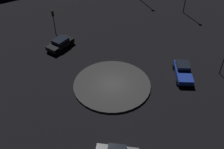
# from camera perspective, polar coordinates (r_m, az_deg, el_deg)

# --- Properties ---
(ground_plane) EXTENTS (116.12, 116.12, 0.00)m
(ground_plane) POSITION_cam_1_polar(r_m,az_deg,el_deg) (31.37, 0.00, -2.42)
(ground_plane) COLOR black
(roundabout_island) EXTENTS (9.31, 9.31, 0.25)m
(roundabout_island) POSITION_cam_1_polar(r_m,az_deg,el_deg) (31.29, 0.00, -2.25)
(roundabout_island) COLOR #383838
(roundabout_island) RESTS_ON ground_plane
(car_blue) EXTENTS (2.25, 4.46, 1.45)m
(car_blue) POSITION_cam_1_polar(r_m,az_deg,el_deg) (33.55, 15.37, 0.76)
(car_blue) COLOR #1E38A5
(car_blue) RESTS_ON ground_plane
(car_black) EXTENTS (3.59, 4.47, 1.45)m
(car_black) POSITION_cam_1_polar(r_m,az_deg,el_deg) (38.22, -11.30, 6.76)
(car_black) COLOR black
(car_black) RESTS_ON ground_plane
(traffic_light_northwest) EXTENTS (0.38, 0.39, 3.88)m
(traffic_light_northwest) POSITION_cam_1_polar(r_m,az_deg,el_deg) (40.97, -12.78, 12.13)
(traffic_light_northwest) COLOR #2D2D2D
(traffic_light_northwest) RESTS_ON ground_plane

